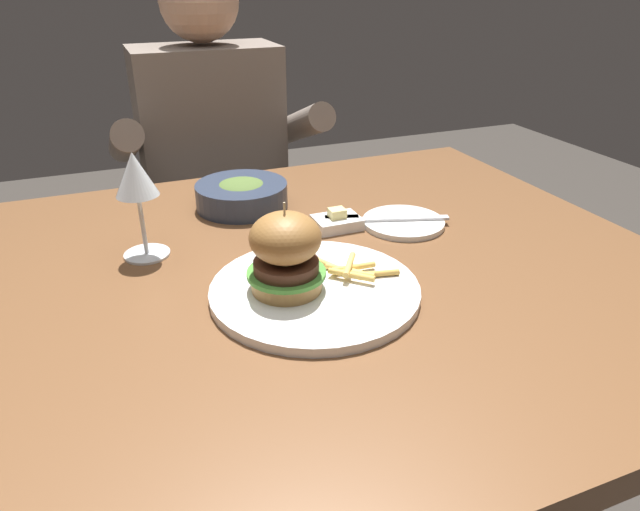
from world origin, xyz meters
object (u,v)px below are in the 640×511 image
object	(u,v)px
diner_person	(217,204)
burger_sandwich	(283,253)
wine_glass	(136,180)
table_knife	(375,219)
main_plate	(315,290)
bread_plate	(403,222)
butter_dish	(337,222)
soup_bowl	(242,194)

from	to	relation	value
diner_person	burger_sandwich	bearing A→B (deg)	-95.41
burger_sandwich	wine_glass	size ratio (longest dim) A/B	0.75
table_knife	diner_person	world-z (taller)	diner_person
main_plate	burger_sandwich	xyz separation A→B (m)	(-0.04, 0.01, 0.06)
burger_sandwich	bread_plate	bearing A→B (deg)	29.56
main_plate	table_knife	xyz separation A→B (m)	(0.19, 0.18, 0.01)
table_knife	diner_person	size ratio (longest dim) A/B	0.18
butter_dish	soup_bowl	world-z (taller)	soup_bowl
main_plate	diner_person	world-z (taller)	diner_person
bread_plate	wine_glass	bearing A→B (deg)	173.56
burger_sandwich	diner_person	xyz separation A→B (m)	(0.08, 0.82, -0.25)
burger_sandwich	soup_bowl	distance (m)	0.35
main_plate	burger_sandwich	distance (m)	0.08
bread_plate	table_knife	distance (m)	0.05
butter_dish	diner_person	world-z (taller)	diner_person
table_knife	butter_dish	world-z (taller)	butter_dish
main_plate	soup_bowl	world-z (taller)	soup_bowl
butter_dish	soup_bowl	size ratio (longest dim) A/B	0.46
bread_plate	diner_person	xyz separation A→B (m)	(-0.20, 0.67, -0.18)
burger_sandwich	butter_dish	size ratio (longest dim) A/B	1.60
wine_glass	butter_dish	xyz separation A→B (m)	(0.32, -0.02, -0.11)
bread_plate	butter_dish	distance (m)	0.12
wine_glass	soup_bowl	bearing A→B (deg)	36.14
soup_bowl	main_plate	bearing A→B (deg)	-88.72
wine_glass	diner_person	size ratio (longest dim) A/B	0.14
burger_sandwich	wine_glass	bearing A→B (deg)	127.78
burger_sandwich	bread_plate	xyz separation A→B (m)	(0.28, 0.16, -0.07)
burger_sandwich	soup_bowl	xyz separation A→B (m)	(0.03, 0.35, -0.04)
burger_sandwich	table_knife	size ratio (longest dim) A/B	0.59
wine_glass	soup_bowl	size ratio (longest dim) A/B	0.98
bread_plate	soup_bowl	world-z (taller)	soup_bowl
burger_sandwich	bread_plate	world-z (taller)	burger_sandwich
burger_sandwich	wine_glass	distance (m)	0.27
main_plate	diner_person	distance (m)	0.85
table_knife	bread_plate	bearing A→B (deg)	-18.16
burger_sandwich	bread_plate	distance (m)	0.33
bread_plate	butter_dish	bearing A→B (deg)	163.67
butter_dish	bread_plate	bearing A→B (deg)	-16.33
wine_glass	butter_dish	world-z (taller)	wine_glass
wine_glass	table_knife	xyz separation A→B (m)	(0.39, -0.03, -0.11)
bread_plate	soup_bowl	bearing A→B (deg)	141.67
wine_glass	diner_person	xyz separation A→B (m)	(0.24, 0.62, -0.30)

